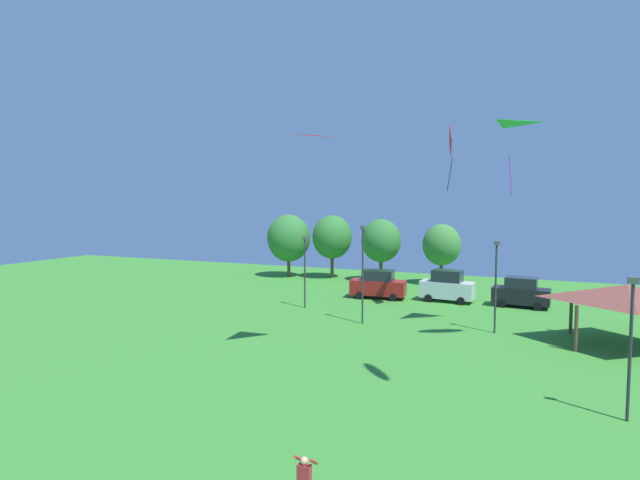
# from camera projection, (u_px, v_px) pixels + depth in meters

# --- Properties ---
(kite_flying_2) EXTENTS (0.55, 2.33, 4.79)m
(kite_flying_2) POSITION_uv_depth(u_px,v_px,m) (450.00, 143.00, 35.72)
(kite_flying_2) COLOR red
(kite_flying_8) EXTENTS (3.02, 2.89, 3.49)m
(kite_flying_8) POSITION_uv_depth(u_px,v_px,m) (503.00, 144.00, 31.31)
(kite_flying_8) COLOR green
(kite_flying_11) EXTENTS (2.45, 2.54, 0.24)m
(kite_flying_11) POSITION_uv_depth(u_px,v_px,m) (302.00, 149.00, 26.34)
(kite_flying_11) COLOR red
(parked_car_leftmost) EXTENTS (4.84, 2.37, 2.45)m
(parked_car_leftmost) POSITION_uv_depth(u_px,v_px,m) (378.00, 284.00, 43.03)
(parked_car_leftmost) COLOR maroon
(parked_car_leftmost) RESTS_ON ground
(parked_car_second_from_left) EXTENTS (4.43, 2.27, 2.66)m
(parked_car_second_from_left) POSITION_uv_depth(u_px,v_px,m) (447.00, 286.00, 41.54)
(parked_car_second_from_left) COLOR silver
(parked_car_second_from_left) RESTS_ON ground
(parked_car_third_from_left) EXTENTS (4.40, 2.28, 2.38)m
(parked_car_third_from_left) POSITION_uv_depth(u_px,v_px,m) (521.00, 292.00, 39.36)
(parked_car_third_from_left) COLOR black
(parked_car_third_from_left) RESTS_ON ground
(park_pavilion) EXTENTS (6.79, 5.38, 3.60)m
(park_pavilion) POSITION_uv_depth(u_px,v_px,m) (626.00, 294.00, 28.24)
(park_pavilion) COLOR brown
(park_pavilion) RESTS_ON ground
(light_post_0) EXTENTS (0.36, 0.20, 5.46)m
(light_post_0) POSITION_uv_depth(u_px,v_px,m) (631.00, 340.00, 18.53)
(light_post_0) COLOR #2D2D33
(light_post_0) RESTS_ON ground
(light_post_1) EXTENTS (0.36, 0.20, 6.68)m
(light_post_1) POSITION_uv_depth(u_px,v_px,m) (363.00, 269.00, 33.77)
(light_post_1) COLOR #2D2D33
(light_post_1) RESTS_ON ground
(light_post_2) EXTENTS (0.36, 0.20, 5.83)m
(light_post_2) POSITION_uv_depth(u_px,v_px,m) (496.00, 281.00, 31.30)
(light_post_2) COLOR #2D2D33
(light_post_2) RESTS_ON ground
(light_post_3) EXTENTS (0.36, 0.20, 5.62)m
(light_post_3) POSITION_uv_depth(u_px,v_px,m) (305.00, 267.00, 38.89)
(light_post_3) COLOR #2D2D33
(light_post_3) RESTS_ON ground
(treeline_tree_0) EXTENTS (4.79, 4.79, 6.97)m
(treeline_tree_0) POSITION_uv_depth(u_px,v_px,m) (289.00, 238.00, 55.69)
(treeline_tree_0) COLOR brown
(treeline_tree_0) RESTS_ON ground
(treeline_tree_1) EXTENTS (4.34, 4.34, 6.91)m
(treeline_tree_1) POSITION_uv_depth(u_px,v_px,m) (332.00, 237.00, 54.69)
(treeline_tree_1) COLOR brown
(treeline_tree_1) RESTS_ON ground
(treeline_tree_2) EXTENTS (4.12, 4.12, 6.58)m
(treeline_tree_2) POSITION_uv_depth(u_px,v_px,m) (381.00, 241.00, 52.16)
(treeline_tree_2) COLOR brown
(treeline_tree_2) RESTS_ON ground
(treeline_tree_3) EXTENTS (3.80, 3.80, 6.14)m
(treeline_tree_3) POSITION_uv_depth(u_px,v_px,m) (442.00, 245.00, 50.10)
(treeline_tree_3) COLOR brown
(treeline_tree_3) RESTS_ON ground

